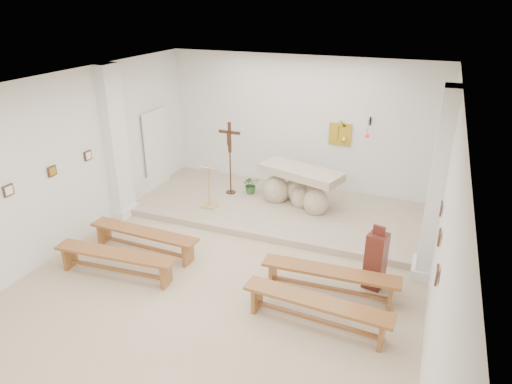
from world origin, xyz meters
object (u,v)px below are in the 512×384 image
at_px(altar, 299,189).
at_px(bench_left_second, 115,258).
at_px(donation_pedestal, 376,260).
at_px(bench_right_second, 317,307).
at_px(lectern, 209,187).
at_px(crucifix_stand, 230,153).
at_px(bench_right_front, 330,276).
at_px(bench_left_front, 144,236).

bearing_deg(altar, bench_left_second, -103.01).
xyz_separation_m(altar, donation_pedestal, (2.16, -2.53, -0.01)).
height_order(donation_pedestal, bench_right_second, donation_pedestal).
relative_size(lectern, crucifix_stand, 0.58).
relative_size(crucifix_stand, bench_right_second, 0.78).
relative_size(crucifix_stand, bench_right_front, 0.78).
xyz_separation_m(bench_left_front, bench_left_second, (0.00, -0.89, 0.00)).
relative_size(crucifix_stand, bench_left_front, 0.78).
xyz_separation_m(donation_pedestal, bench_right_second, (-0.67, -1.43, -0.16)).
bearing_deg(bench_right_front, crucifix_stand, 133.77).
distance_m(lectern, bench_right_front, 4.06).
bearing_deg(lectern, bench_right_front, -33.26).
bearing_deg(bench_right_front, bench_right_second, -93.07).
height_order(lectern, crucifix_stand, crucifix_stand).
height_order(altar, lectern, lectern).
height_order(lectern, donation_pedestal, lectern).
bearing_deg(bench_right_second, bench_left_second, -176.56).
xyz_separation_m(crucifix_stand, bench_left_front, (-0.48, -3.10, -0.84)).
height_order(altar, bench_right_second, altar).
distance_m(donation_pedestal, bench_left_second, 4.69).
distance_m(altar, lectern, 2.16).
distance_m(altar, bench_right_second, 4.24).
relative_size(altar, bench_right_front, 0.89).
bearing_deg(altar, lectern, -137.29).
bearing_deg(bench_left_second, bench_right_second, -4.41).
height_order(altar, bench_right_front, altar).
height_order(lectern, bench_right_second, lectern).
bearing_deg(bench_right_second, altar, 114.01).
xyz_separation_m(lectern, bench_left_second, (-0.36, -3.04, -0.30)).
height_order(crucifix_stand, donation_pedestal, crucifix_stand).
xyz_separation_m(crucifix_stand, donation_pedestal, (3.98, -2.56, -0.68)).
height_order(donation_pedestal, bench_right_front, donation_pedestal).
bearing_deg(bench_left_second, altar, 55.44).
xyz_separation_m(bench_left_front, bench_right_second, (3.79, -0.89, 0.00)).
height_order(crucifix_stand, bench_left_second, crucifix_stand).
distance_m(lectern, crucifix_stand, 1.11).
xyz_separation_m(crucifix_stand, bench_right_second, (3.31, -3.99, -0.84)).
bearing_deg(crucifix_stand, donation_pedestal, -32.21).
relative_size(altar, bench_right_second, 0.89).
distance_m(altar, bench_right_front, 3.42).
bearing_deg(bench_right_front, bench_left_second, -169.81).
xyz_separation_m(bench_left_front, bench_right_front, (3.79, 0.00, 0.00)).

